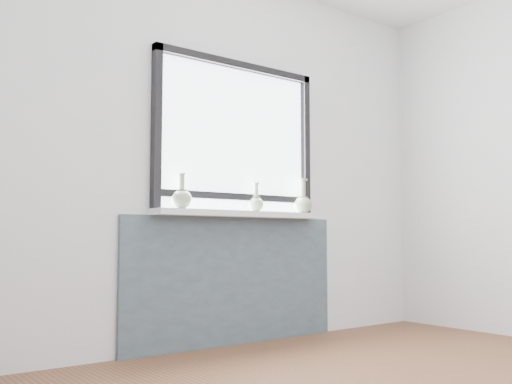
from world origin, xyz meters
TOP-DOWN VIEW (x-y plane):
  - back_wall at (0.00, 1.81)m, footprint 3.60×0.02m
  - apron_panel at (0.00, 1.78)m, footprint 1.70×0.03m
  - windowsill at (0.00, 1.71)m, footprint 1.32×0.18m
  - window at (0.00, 1.77)m, footprint 1.30×0.06m
  - vase_a at (-0.46, 1.72)m, footprint 0.13×0.13m
  - vase_b at (0.13, 1.72)m, footprint 0.11×0.11m
  - vase_c at (0.54, 1.70)m, footprint 0.13×0.13m

SIDE VIEW (x-z plane):
  - apron_panel at x=0.00m, z-range 0.00..0.86m
  - windowsill at x=0.00m, z-range 0.86..0.90m
  - vase_b at x=0.13m, z-range 0.86..1.06m
  - vase_a at x=-0.46m, z-range 0.86..1.09m
  - vase_c at x=0.54m, z-range 0.85..1.10m
  - back_wall at x=0.00m, z-range 0.00..2.60m
  - window at x=0.00m, z-range 0.92..1.97m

